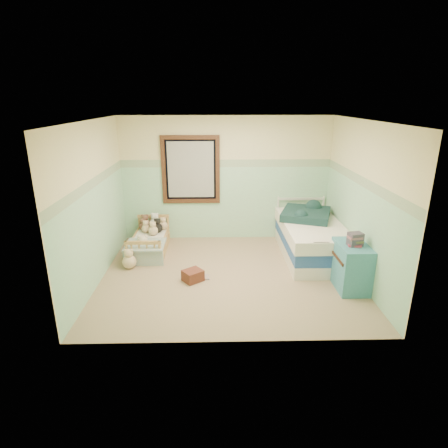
{
  "coord_description": "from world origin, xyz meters",
  "views": [
    {
      "loc": [
        -0.21,
        -5.61,
        2.8
      ],
      "look_at": [
        -0.07,
        0.35,
        0.78
      ],
      "focal_mm": 29.79,
      "sensor_mm": 36.0,
      "label": 1
    }
  ],
  "objects_px": {
    "plush_floor_cream": "(143,249)",
    "floor_book": "(202,277)",
    "plush_floor_tan": "(129,262)",
    "red_pillow": "(193,276)",
    "twin_bed_frame": "(310,250)",
    "dresser": "(351,266)",
    "toddler_bed_frame": "(150,247)"
  },
  "relations": [
    {
      "from": "toddler_bed_frame",
      "to": "red_pillow",
      "type": "distance_m",
      "value": 1.53
    },
    {
      "from": "plush_floor_tan",
      "to": "dresser",
      "type": "distance_m",
      "value": 3.67
    },
    {
      "from": "red_pillow",
      "to": "plush_floor_tan",
      "type": "bearing_deg",
      "value": 156.19
    },
    {
      "from": "toddler_bed_frame",
      "to": "plush_floor_cream",
      "type": "xyz_separation_m",
      "value": [
        -0.08,
        -0.23,
        0.06
      ]
    },
    {
      "from": "toddler_bed_frame",
      "to": "twin_bed_frame",
      "type": "bearing_deg",
      "value": -5.49
    },
    {
      "from": "plush_floor_cream",
      "to": "floor_book",
      "type": "distance_m",
      "value": 1.45
    },
    {
      "from": "plush_floor_cream",
      "to": "twin_bed_frame",
      "type": "distance_m",
      "value": 3.11
    },
    {
      "from": "plush_floor_tan",
      "to": "twin_bed_frame",
      "type": "xyz_separation_m",
      "value": [
        3.26,
        0.45,
        -0.01
      ]
    },
    {
      "from": "twin_bed_frame",
      "to": "floor_book",
      "type": "xyz_separation_m",
      "value": [
        -1.99,
        -0.85,
        -0.1
      ]
    },
    {
      "from": "dresser",
      "to": "twin_bed_frame",
      "type": "bearing_deg",
      "value": 104.44
    },
    {
      "from": "plush_floor_tan",
      "to": "toddler_bed_frame",
      "type": "bearing_deg",
      "value": 73.21
    },
    {
      "from": "plush_floor_cream",
      "to": "red_pillow",
      "type": "height_order",
      "value": "plush_floor_cream"
    },
    {
      "from": "plush_floor_tan",
      "to": "red_pillow",
      "type": "distance_m",
      "value": 1.23
    },
    {
      "from": "plush_floor_cream",
      "to": "floor_book",
      "type": "relative_size",
      "value": 1.18
    },
    {
      "from": "toddler_bed_frame",
      "to": "red_pillow",
      "type": "relative_size",
      "value": 4.39
    },
    {
      "from": "plush_floor_cream",
      "to": "floor_book",
      "type": "xyz_separation_m",
      "value": [
        1.12,
        -0.91,
        -0.13
      ]
    },
    {
      "from": "dresser",
      "to": "floor_book",
      "type": "height_order",
      "value": "dresser"
    },
    {
      "from": "dresser",
      "to": "red_pillow",
      "type": "relative_size",
      "value": 2.45
    },
    {
      "from": "twin_bed_frame",
      "to": "red_pillow",
      "type": "bearing_deg",
      "value": -156.01
    },
    {
      "from": "toddler_bed_frame",
      "to": "plush_floor_tan",
      "type": "xyz_separation_m",
      "value": [
        -0.22,
        -0.75,
        0.04
      ]
    },
    {
      "from": "twin_bed_frame",
      "to": "dresser",
      "type": "distance_m",
      "value": 1.29
    },
    {
      "from": "dresser",
      "to": "floor_book",
      "type": "relative_size",
      "value": 2.95
    },
    {
      "from": "toddler_bed_frame",
      "to": "plush_floor_cream",
      "type": "bearing_deg",
      "value": -107.94
    },
    {
      "from": "dresser",
      "to": "red_pillow",
      "type": "distance_m",
      "value": 2.48
    },
    {
      "from": "plush_floor_tan",
      "to": "floor_book",
      "type": "xyz_separation_m",
      "value": [
        1.27,
        -0.4,
        -0.11
      ]
    },
    {
      "from": "toddler_bed_frame",
      "to": "plush_floor_cream",
      "type": "height_order",
      "value": "plush_floor_cream"
    },
    {
      "from": "plush_floor_cream",
      "to": "dresser",
      "type": "xyz_separation_m",
      "value": [
        3.43,
        -1.29,
        0.22
      ]
    },
    {
      "from": "plush_floor_tan",
      "to": "dresser",
      "type": "height_order",
      "value": "dresser"
    },
    {
      "from": "plush_floor_tan",
      "to": "twin_bed_frame",
      "type": "relative_size",
      "value": 0.12
    },
    {
      "from": "plush_floor_tan",
      "to": "red_pillow",
      "type": "relative_size",
      "value": 0.83
    },
    {
      "from": "toddler_bed_frame",
      "to": "floor_book",
      "type": "distance_m",
      "value": 1.55
    },
    {
      "from": "plush_floor_tan",
      "to": "floor_book",
      "type": "bearing_deg",
      "value": -17.33
    }
  ]
}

